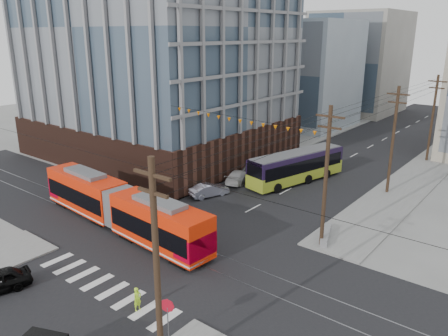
# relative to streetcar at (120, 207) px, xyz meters

# --- Properties ---
(ground) EXTENTS (160.00, 160.00, 0.00)m
(ground) POSITION_rel_streetcar_xyz_m (6.29, -3.48, -1.91)
(ground) COLOR slate
(office_building) EXTENTS (30.00, 25.00, 28.60)m
(office_building) POSITION_rel_streetcar_xyz_m (-15.71, 19.52, 12.39)
(office_building) COLOR #381E16
(office_building) RESTS_ON ground
(bg_bldg_nw_near) EXTENTS (18.00, 16.00, 18.00)m
(bg_bldg_nw_near) POSITION_rel_streetcar_xyz_m (-10.71, 48.52, 7.09)
(bg_bldg_nw_near) COLOR #8C99A5
(bg_bldg_nw_near) RESTS_ON ground
(bg_bldg_nw_far) EXTENTS (16.00, 18.00, 20.00)m
(bg_bldg_nw_far) POSITION_rel_streetcar_xyz_m (-7.71, 68.52, 8.09)
(bg_bldg_nw_far) COLOR gray
(bg_bldg_nw_far) RESTS_ON ground
(utility_pole_near) EXTENTS (0.30, 0.30, 11.00)m
(utility_pole_near) POSITION_rel_streetcar_xyz_m (14.79, -9.48, 3.59)
(utility_pole_near) COLOR black
(utility_pole_near) RESTS_ON ground
(streetcar) EXTENTS (19.95, 4.21, 3.82)m
(streetcar) POSITION_rel_streetcar_xyz_m (0.00, 0.00, 0.00)
(streetcar) COLOR red
(streetcar) RESTS_ON ground
(city_bus) EXTENTS (5.63, 12.72, 3.52)m
(city_bus) POSITION_rel_streetcar_xyz_m (5.58, 19.87, -0.15)
(city_bus) COLOR black
(city_bus) RESTS_ON ground
(parked_car_silver) EXTENTS (2.75, 4.32, 1.34)m
(parked_car_silver) POSITION_rel_streetcar_xyz_m (0.95, 10.39, -1.24)
(parked_car_silver) COLOR #A5A8BF
(parked_car_silver) RESTS_ON ground
(parked_car_white) EXTENTS (3.15, 5.08, 1.37)m
(parked_car_white) POSITION_rel_streetcar_xyz_m (0.70, 15.80, -1.22)
(parked_car_white) COLOR #B3B3B3
(parked_car_white) RESTS_ON ground
(parked_car_grey) EXTENTS (4.11, 5.68, 1.44)m
(parked_car_grey) POSITION_rel_streetcar_xyz_m (0.72, 18.30, -1.19)
(parked_car_grey) COLOR slate
(parked_car_grey) RESTS_ON ground
(pedestrian) EXTENTS (0.38, 0.56, 1.51)m
(pedestrian) POSITION_rel_streetcar_xyz_m (9.94, -6.80, -1.15)
(pedestrian) COLOR #C1FF2B
(pedestrian) RESTS_ON ground
(stop_sign) EXTENTS (1.02, 1.02, 2.58)m
(stop_sign) POSITION_rel_streetcar_xyz_m (13.53, -7.77, -0.62)
(stop_sign) COLOR red
(stop_sign) RESTS_ON ground
(jersey_barrier) EXTENTS (1.93, 3.62, 0.71)m
(jersey_barrier) POSITION_rel_streetcar_xyz_m (14.59, 8.75, -1.55)
(jersey_barrier) COLOR slate
(jersey_barrier) RESTS_ON ground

